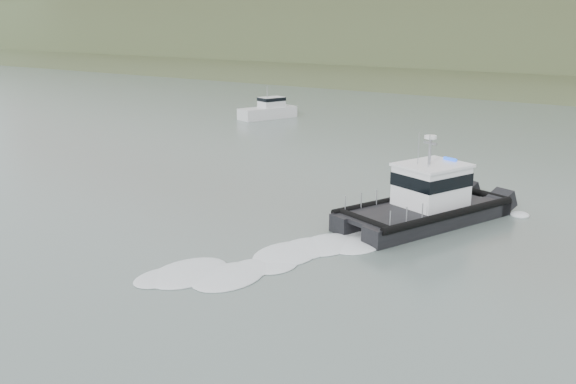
# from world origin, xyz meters

# --- Properties ---
(ground) EXTENTS (400.00, 400.00, 0.00)m
(ground) POSITION_xyz_m (0.00, 0.00, 0.00)
(ground) COLOR slate
(ground) RESTS_ON ground
(patrol_boat) EXTENTS (6.74, 10.71, 4.89)m
(patrol_boat) POSITION_xyz_m (4.28, 15.53, 1.22)
(patrol_boat) COLOR black
(patrol_boat) RESTS_ON ground
(motorboat) EXTENTS (4.12, 6.94, 3.62)m
(motorboat) POSITION_xyz_m (-25.54, 40.74, 0.90)
(motorboat) COLOR silver
(motorboat) RESTS_ON ground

